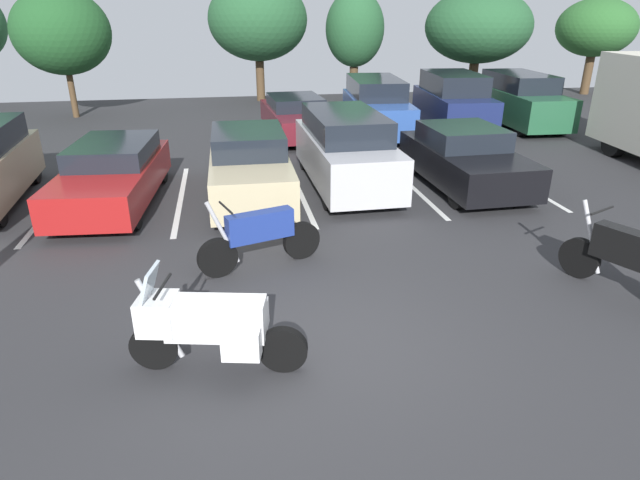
# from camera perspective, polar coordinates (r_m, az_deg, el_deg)

# --- Properties ---
(ground) EXTENTS (44.00, 44.00, 0.10)m
(ground) POSITION_cam_1_polar(r_m,az_deg,el_deg) (7.42, 0.87, -11.06)
(ground) COLOR #2D2D30
(motorcycle_touring) EXTENTS (2.17, 1.00, 1.39)m
(motorcycle_touring) POSITION_cam_1_polar(r_m,az_deg,el_deg) (6.70, -11.63, -8.64)
(motorcycle_touring) COLOR black
(motorcycle_touring) RESTS_ON ground
(motorcycle_second) EXTENTS (1.04, 2.04, 1.33)m
(motorcycle_second) POSITION_cam_1_polar(r_m,az_deg,el_deg) (9.49, 29.71, -1.71)
(motorcycle_second) COLOR black
(motorcycle_second) RESTS_ON ground
(motorcycle_third) EXTENTS (2.14, 0.88, 1.33)m
(motorcycle_third) POSITION_cam_1_polar(r_m,az_deg,el_deg) (9.19, -6.39, 0.44)
(motorcycle_third) COLOR black
(motorcycle_third) RESTS_ON ground
(parking_stripes) EXTENTS (17.07, 5.03, 0.01)m
(parking_stripes) POSITION_cam_1_polar(r_m,az_deg,el_deg) (13.21, -14.44, 4.36)
(parking_stripes) COLOR silver
(parking_stripes) RESTS_ON ground
(car_red) EXTENTS (2.13, 4.81, 1.35)m
(car_red) POSITION_cam_1_polar(r_m,az_deg,el_deg) (13.11, -20.96, 6.51)
(car_red) COLOR maroon
(car_red) RESTS_ON ground
(car_champagne) EXTENTS (1.80, 4.71, 1.56)m
(car_champagne) POSITION_cam_1_polar(r_m,az_deg,el_deg) (12.78, -7.46, 7.79)
(car_champagne) COLOR #C1B289
(car_champagne) RESTS_ON ground
(car_silver) EXTENTS (1.83, 4.85, 1.81)m
(car_silver) POSITION_cam_1_polar(r_m,az_deg,el_deg) (13.49, 2.68, 9.49)
(car_silver) COLOR #B7B7BC
(car_silver) RESTS_ON ground
(car_black) EXTENTS (1.99, 4.36, 1.45)m
(car_black) POSITION_cam_1_polar(r_m,az_deg,el_deg) (13.94, 14.96, 8.32)
(car_black) COLOR black
(car_black) RESTS_ON ground
(car_far_maroon) EXTENTS (2.12, 4.84, 1.35)m
(car_far_maroon) POSITION_cam_1_polar(r_m,az_deg,el_deg) (19.05, -2.54, 12.87)
(car_far_maroon) COLOR maroon
(car_far_maroon) RESTS_ON ground
(car_far_blue) EXTENTS (2.21, 5.01, 1.86)m
(car_far_blue) POSITION_cam_1_polar(r_m,az_deg,el_deg) (19.58, 5.95, 13.81)
(car_far_blue) COLOR #2D519E
(car_far_blue) RESTS_ON ground
(car_far_navy) EXTENTS (2.20, 4.59, 2.00)m
(car_far_navy) POSITION_cam_1_polar(r_m,az_deg,el_deg) (20.48, 13.83, 13.88)
(car_far_navy) COLOR navy
(car_far_navy) RESTS_ON ground
(car_far_green) EXTENTS (2.00, 4.89, 1.89)m
(car_far_green) POSITION_cam_1_polar(r_m,az_deg,el_deg) (22.06, 20.41, 13.63)
(car_far_green) COLOR #235638
(car_far_green) RESTS_ON ground
(tree_rear) EXTENTS (3.78, 3.78, 4.57)m
(tree_rear) POSITION_cam_1_polar(r_m,az_deg,el_deg) (31.67, 27.08, 19.28)
(tree_rear) COLOR #4C3823
(tree_rear) RESTS_ON ground
(tree_center_right) EXTENTS (4.48, 4.48, 5.40)m
(tree_center_right) POSITION_cam_1_polar(r_m,az_deg,el_deg) (26.59, -6.57, 22.06)
(tree_center_right) COLOR #4C3823
(tree_center_right) RESTS_ON ground
(tree_far_right) EXTENTS (2.80, 2.80, 4.91)m
(tree_far_right) POSITION_cam_1_polar(r_m,az_deg,el_deg) (27.74, 3.69, 21.28)
(tree_far_right) COLOR #4C3823
(tree_far_right) RESTS_ON ground
(tree_center_left) EXTENTS (4.64, 4.64, 4.90)m
(tree_center_left) POSITION_cam_1_polar(r_m,az_deg,el_deg) (26.52, 16.33, 20.77)
(tree_center_left) COLOR #4C3823
(tree_center_left) RESTS_ON ground
(tree_left) EXTENTS (3.65, 3.65, 4.83)m
(tree_left) POSITION_cam_1_polar(r_m,az_deg,el_deg) (24.36, -25.57, 19.15)
(tree_left) COLOR #4C3823
(tree_left) RESTS_ON ground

